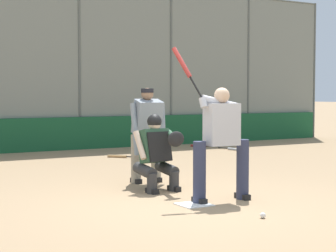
% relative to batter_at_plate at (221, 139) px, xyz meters
% --- Properties ---
extents(ground_plane, '(160.00, 160.00, 0.00)m').
position_rel_batter_at_plate_xyz_m(ground_plane, '(0.48, 0.05, -0.89)').
color(ground_plane, '#9E7F5B').
extents(home_plate_marker, '(0.43, 0.43, 0.01)m').
position_rel_batter_at_plate_xyz_m(home_plate_marker, '(0.48, 0.05, -0.89)').
color(home_plate_marker, white).
rests_on(home_plate_marker, ground_plane).
extents(backstop_fence, '(20.79, 0.08, 4.77)m').
position_rel_batter_at_plate_xyz_m(backstop_fence, '(0.48, -8.33, 1.58)').
color(backstop_fence, '#515651').
rests_on(backstop_fence, ground_plane).
extents(padding_wall, '(20.30, 0.18, 0.90)m').
position_rel_batter_at_plate_xyz_m(padding_wall, '(0.48, -8.23, -0.44)').
color(padding_wall, '#19512D').
rests_on(padding_wall, ground_plane).
extents(batter_at_plate, '(1.03, 0.66, 2.23)m').
position_rel_batter_at_plate_xyz_m(batter_at_plate, '(0.00, 0.00, 0.00)').
color(batter_at_plate, '#2D334C').
rests_on(batter_at_plate, ground_plane).
extents(catcher_behind_plate, '(0.66, 0.77, 1.23)m').
position_rel_batter_at_plate_xyz_m(catcher_behind_plate, '(0.38, -1.22, -0.26)').
color(catcher_behind_plate, '#333333').
rests_on(catcher_behind_plate, ground_plane).
extents(umpire_home, '(0.67, 0.42, 1.65)m').
position_rel_batter_at_plate_xyz_m(umpire_home, '(0.14, -2.03, -0.01)').
color(umpire_home, gray).
rests_on(umpire_home, ground_plane).
extents(spare_bat_near_backstop, '(0.63, 0.65, 0.07)m').
position_rel_batter_at_plate_xyz_m(spare_bat_near_backstop, '(-1.05, -5.77, -0.86)').
color(spare_bat_near_backstop, black).
rests_on(spare_bat_near_backstop, ground_plane).
extents(spare_bat_by_padding, '(0.23, 0.87, 0.07)m').
position_rel_batter_at_plate_xyz_m(spare_bat_by_padding, '(-4.53, -5.89, -0.86)').
color(spare_bat_by_padding, black).
rests_on(spare_bat_by_padding, ground_plane).
extents(spare_bat_third_base_side, '(0.60, 0.63, 0.07)m').
position_rel_batter_at_plate_xyz_m(spare_bat_third_base_side, '(-4.28, -7.15, -0.86)').
color(spare_bat_third_base_side, black).
rests_on(spare_bat_third_base_side, ground_plane).
extents(baseball_loose, '(0.07, 0.07, 0.07)m').
position_rel_batter_at_plate_xyz_m(baseball_loose, '(0.19, 1.19, -0.86)').
color(baseball_loose, white).
rests_on(baseball_loose, ground_plane).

